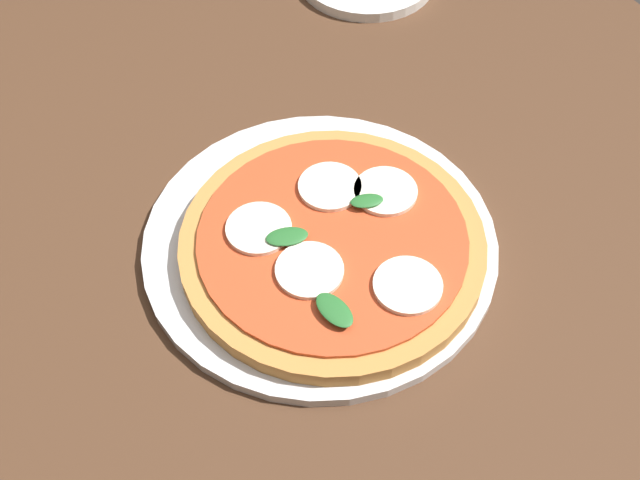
# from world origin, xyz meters

# --- Properties ---
(dining_table) EXTENTS (1.32, 1.03, 0.76)m
(dining_table) POSITION_xyz_m (0.00, 0.00, 0.66)
(dining_table) COLOR #4C301E
(dining_table) RESTS_ON ground_plane
(serving_tray) EXTENTS (0.35, 0.35, 0.01)m
(serving_tray) POSITION_xyz_m (0.09, -0.06, 0.77)
(serving_tray) COLOR silver
(serving_tray) RESTS_ON dining_table
(pizza) EXTENTS (0.30, 0.30, 0.03)m
(pizza) POSITION_xyz_m (0.10, -0.07, 0.79)
(pizza) COLOR #C6843F
(pizza) RESTS_ON serving_tray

